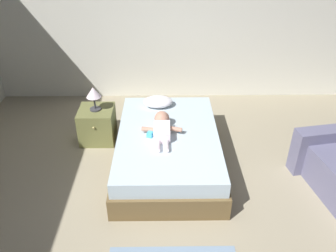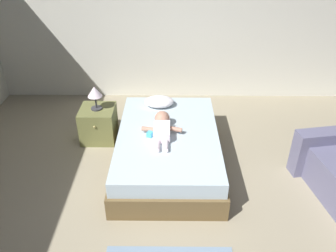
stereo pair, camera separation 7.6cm
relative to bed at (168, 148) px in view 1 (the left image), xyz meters
name	(u,v)px [view 1 (the left image)]	position (x,y,z in m)	size (l,w,h in m)	color
ground_plane	(180,224)	(0.11, -1.02, -0.22)	(8.00, 8.00, 0.00)	gray
wall_behind_bed	(174,22)	(0.11, 1.98, 1.04)	(8.00, 0.12, 2.53)	silver
bed	(168,148)	(0.00, 0.00, 0.00)	(1.27, 1.97, 0.46)	brown
pillow	(158,102)	(-0.13, 0.69, 0.30)	(0.41, 0.29, 0.13)	white
baby	(162,127)	(-0.07, 0.02, 0.30)	(0.50, 0.69, 0.19)	white
toothbrush	(177,129)	(0.12, 0.07, 0.24)	(0.06, 0.15, 0.02)	#3092E0
nightstand	(97,125)	(-0.97, 0.56, 0.01)	(0.47, 0.50, 0.47)	olive
lamp	(94,94)	(-0.97, 0.56, 0.49)	(0.20, 0.20, 0.33)	#333338
toy_block	(150,134)	(-0.22, -0.08, 0.26)	(0.09, 0.09, 0.06)	#45ADDA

